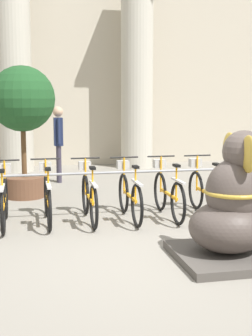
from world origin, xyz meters
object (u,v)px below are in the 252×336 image
(bicycle_5, at_px, (89,196))
(bicycle_7, at_px, (168,193))
(bicycle_3, at_px, (4,200))
(bicycle_8, at_px, (206,191))
(bicycle_4, at_px, (47,197))
(elephant_statue, at_px, (233,209))
(bicycle_6, at_px, (129,195))
(person_pedestrian, at_px, (58,137))
(potted_tree, at_px, (22,109))

(bicycle_5, distance_m, bicycle_7, 1.31)
(bicycle_3, xyz_separation_m, bicycle_8, (3.27, -0.00, 0.00))
(bicycle_4, height_order, elephant_statue, elephant_statue)
(bicycle_3, distance_m, bicycle_5, 1.31)
(bicycle_7, distance_m, bicycle_8, 0.65)
(bicycle_5, height_order, bicycle_8, same)
(bicycle_6, distance_m, bicycle_8, 1.31)
(bicycle_3, height_order, bicycle_8, same)
(bicycle_4, distance_m, person_pedestrian, 3.79)
(bicycle_5, xyz_separation_m, elephant_statue, (1.43, -2.21, 0.23))
(bicycle_5, relative_size, bicycle_7, 1.00)
(potted_tree, bearing_deg, bicycle_5, -64.53)
(bicycle_4, distance_m, bicycle_7, 1.96)
(bicycle_3, bearing_deg, potted_tree, 81.94)
(bicycle_4, relative_size, bicycle_8, 1.00)
(bicycle_4, bearing_deg, potted_tree, 99.60)
(elephant_statue, relative_size, potted_tree, 0.71)
(bicycle_7, relative_size, elephant_statue, 0.90)
(bicycle_3, height_order, potted_tree, potted_tree)
(bicycle_8, bearing_deg, bicycle_5, 179.26)
(bicycle_3, distance_m, potted_tree, 2.55)
(elephant_statue, bearing_deg, person_pedestrian, 105.47)
(bicycle_4, height_order, potted_tree, potted_tree)
(bicycle_4, height_order, person_pedestrian, person_pedestrian)
(bicycle_6, distance_m, bicycle_7, 0.65)
(bicycle_6, relative_size, elephant_statue, 0.90)
(bicycle_6, bearing_deg, bicycle_3, 180.00)
(bicycle_3, xyz_separation_m, bicycle_6, (1.96, -0.00, 0.00))
(bicycle_8, relative_size, elephant_statue, 0.90)
(bicycle_4, bearing_deg, person_pedestrian, 83.25)
(bicycle_7, distance_m, potted_tree, 3.42)
(bicycle_4, distance_m, bicycle_8, 2.62)
(bicycle_4, xyz_separation_m, person_pedestrian, (0.44, 3.71, 0.67))
(bicycle_3, bearing_deg, person_pedestrian, 73.80)
(bicycle_8, bearing_deg, bicycle_3, 179.95)
(potted_tree, bearing_deg, bicycle_3, -98.06)
(bicycle_4, relative_size, bicycle_7, 1.00)
(bicycle_3, height_order, bicycle_4, same)
(bicycle_7, xyz_separation_m, elephant_statue, (0.12, -2.20, 0.23))
(bicycle_5, relative_size, bicycle_6, 1.00)
(bicycle_5, bearing_deg, bicycle_3, -179.02)
(bicycle_6, xyz_separation_m, bicycle_8, (1.31, -0.00, 0.00))
(bicycle_4, xyz_separation_m, bicycle_7, (1.96, -0.04, 0.00))
(bicycle_8, bearing_deg, bicycle_7, 178.52)
(bicycle_6, xyz_separation_m, person_pedestrian, (-0.87, 3.76, 0.67))
(person_pedestrian, distance_m, potted_tree, 1.93)
(bicycle_3, distance_m, bicycle_4, 0.66)
(bicycle_7, distance_m, elephant_statue, 2.22)
(bicycle_6, xyz_separation_m, bicycle_7, (0.65, 0.01, 0.00))
(bicycle_5, distance_m, potted_tree, 2.71)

